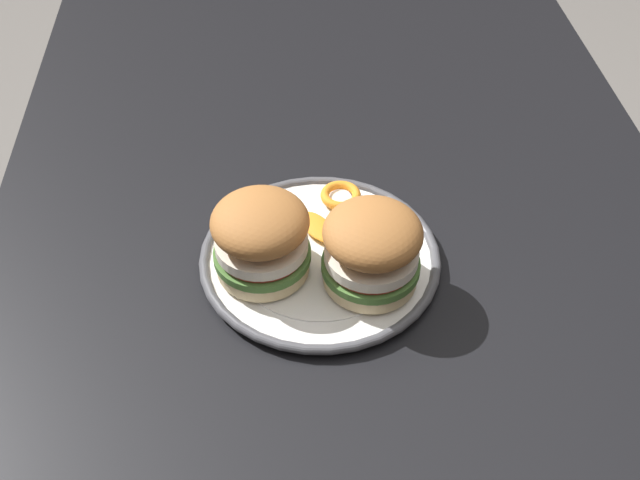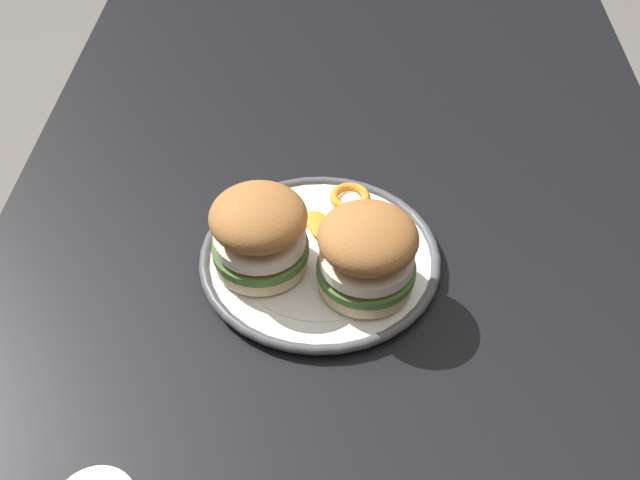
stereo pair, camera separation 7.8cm
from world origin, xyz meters
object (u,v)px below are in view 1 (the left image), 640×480
Objects in this scene: dining_table at (340,265)px; dinner_plate at (320,258)px; sandwich_half_left at (372,248)px; sandwich_half_right at (261,237)px.

dining_table is 0.13m from dinner_plate.
dinner_plate is 0.09m from sandwich_half_left.
sandwich_half_left is at bearing 77.39° from sandwich_half_right.
sandwich_half_left is 1.06× the size of sandwich_half_right.
sandwich_half_right is at bearing -75.23° from dinner_plate.
dining_table is 10.27× the size of sandwich_half_right.
dinner_plate is (0.08, -0.03, 0.10)m from dining_table.
dining_table is at bearing -170.99° from sandwich_half_left.
sandwich_half_right is at bearing -46.70° from dining_table.
sandwich_half_left and sandwich_half_right have the same top height.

